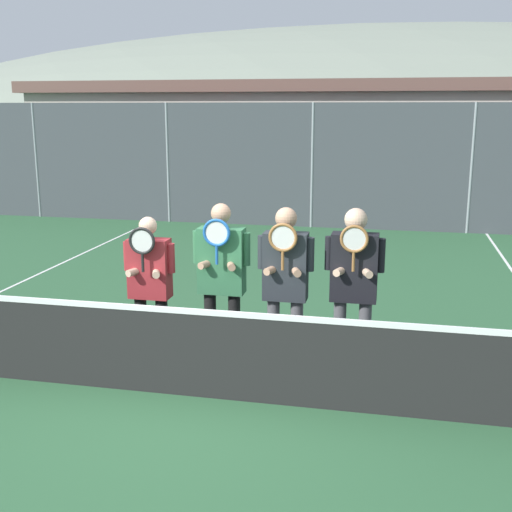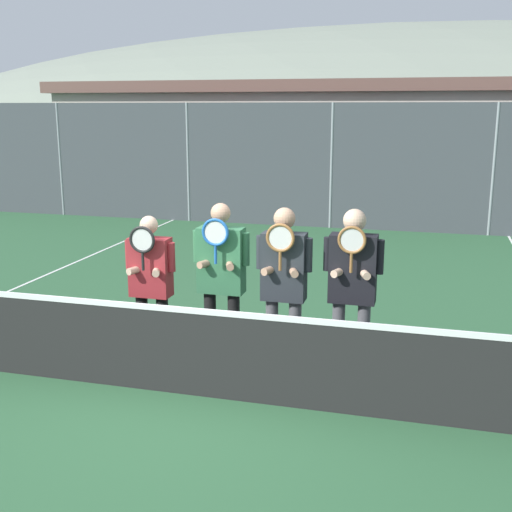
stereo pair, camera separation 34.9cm
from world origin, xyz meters
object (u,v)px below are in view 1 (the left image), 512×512
Objects in this scene: player_rightmost at (354,280)px; car_far_left at (69,176)px; car_left_of_center at (241,178)px; car_center at (436,180)px; player_leftmost at (150,281)px; player_center_left at (222,274)px; player_center_right at (285,280)px.

car_far_left is at bearing 129.65° from player_rightmost.
car_center is (5.20, 0.11, 0.04)m from car_left_of_center.
car_center is at bearing 72.07° from player_leftmost.
car_far_left is 0.98× the size of car_center.
car_center reaches higher than player_leftmost.
car_far_left is 5.15m from car_left_of_center.
car_left_of_center is (-2.40, 10.85, -0.18)m from player_center_left.
car_left_of_center is at bearing 98.44° from player_leftmost.
car_center is at bearing 1.22° from car_left_of_center.
player_rightmost is at bearing -97.38° from car_center.
player_center_left is at bearing -77.53° from car_left_of_center.
player_rightmost is 0.45× the size of car_left_of_center.
car_far_left is 1.07× the size of car_left_of_center.
car_center reaches higher than car_left_of_center.
player_leftmost is 0.79m from player_center_left.
car_left_of_center reaches higher than player_leftmost.
car_center reaches higher than car_far_left.
player_center_left is 0.70m from player_center_right.
player_center_left is 1.00× the size of player_center_right.
car_far_left is at bearing 124.93° from player_center_left.
player_center_left reaches higher than player_center_right.
player_center_right is 13.66m from car_far_left.
car_far_left is (-6.77, 10.89, -0.13)m from player_leftmost.
player_center_left is at bearing -55.07° from car_far_left.
car_left_of_center is at bearing 102.47° from player_center_left.
player_center_left is at bearing 6.70° from player_leftmost.
car_far_left is at bearing 127.15° from player_center_right.
player_leftmost is at bearing -58.14° from car_far_left.
car_left_of_center is (5.15, 0.05, 0.06)m from car_far_left.
car_far_left is (-7.55, 10.80, -0.24)m from player_center_left.
player_rightmost is 11.03m from car_center.
player_leftmost is at bearing -107.93° from car_center.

